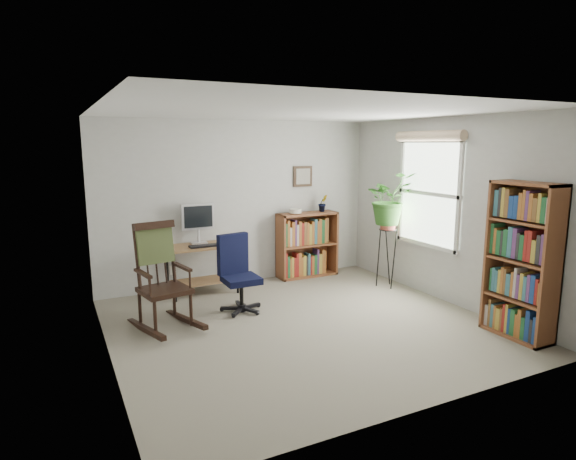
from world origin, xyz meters
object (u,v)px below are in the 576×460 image
low_bookshelf (307,245)px  office_chair (241,273)px  desk (202,269)px  tall_bookshelf (522,261)px  rocking_chair (164,276)px

low_bookshelf → office_chair: bearing=-144.7°
desk → tall_bookshelf: (2.61, -3.01, 0.50)m
desk → low_bookshelf: (1.73, 0.12, 0.16)m
office_chair → desk: bearing=92.4°
low_bookshelf → tall_bookshelf: size_ratio=0.60×
office_chair → rocking_chair: (-0.96, -0.13, 0.12)m
desk → office_chair: bearing=-77.3°
low_bookshelf → tall_bookshelf: tall_bookshelf is taller
tall_bookshelf → office_chair: bearing=139.3°
rocking_chair → low_bookshelf: bearing=14.6°
desk → tall_bookshelf: size_ratio=0.57×
office_chair → tall_bookshelf: 3.17m
rocking_chair → tall_bookshelf: size_ratio=0.73×
desk → low_bookshelf: low_bookshelf is taller
low_bookshelf → tall_bookshelf: bearing=-74.3°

